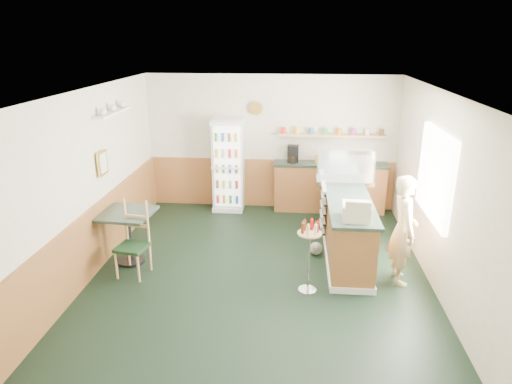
# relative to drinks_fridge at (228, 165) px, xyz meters

# --- Properties ---
(ground) EXTENTS (6.00, 6.00, 0.00)m
(ground) POSITION_rel_drinks_fridge_xyz_m (0.84, -2.74, -0.93)
(ground) COLOR black
(ground) RESTS_ON ground
(room_envelope) EXTENTS (5.04, 6.02, 2.72)m
(room_envelope) POSITION_rel_drinks_fridge_xyz_m (0.61, -2.01, 0.59)
(room_envelope) COLOR beige
(room_envelope) RESTS_ON ground
(service_counter) EXTENTS (0.68, 3.01, 1.01)m
(service_counter) POSITION_rel_drinks_fridge_xyz_m (2.19, -1.67, -0.47)
(service_counter) COLOR #A35E34
(service_counter) RESTS_ON ground
(back_counter) EXTENTS (2.24, 0.42, 1.69)m
(back_counter) POSITION_rel_drinks_fridge_xyz_m (2.03, 0.06, -0.38)
(back_counter) COLOR #A35E34
(back_counter) RESTS_ON ground
(drinks_fridge) EXTENTS (0.62, 0.53, 1.87)m
(drinks_fridge) POSITION_rel_drinks_fridge_xyz_m (0.00, 0.00, 0.00)
(drinks_fridge) COLOR white
(drinks_fridge) RESTS_ON ground
(display_case) EXTENTS (0.95, 0.50, 0.54)m
(display_case) POSITION_rel_drinks_fridge_xyz_m (2.19, -1.16, 0.35)
(display_case) COLOR silver
(display_case) RESTS_ON service_counter
(cash_register) EXTENTS (0.40, 0.42, 0.22)m
(cash_register) POSITION_rel_drinks_fridge_xyz_m (2.19, -2.84, 0.19)
(cash_register) COLOR beige
(cash_register) RESTS_ON service_counter
(shopkeeper) EXTENTS (0.41, 0.55, 1.61)m
(shopkeeper) POSITION_rel_drinks_fridge_xyz_m (2.89, -2.69, -0.13)
(shopkeeper) COLOR tan
(shopkeeper) RESTS_ON ground
(condiment_stand) EXTENTS (0.33, 0.33, 1.04)m
(condiment_stand) POSITION_rel_drinks_fridge_xyz_m (1.56, -3.09, -0.26)
(condiment_stand) COLOR silver
(condiment_stand) RESTS_ON ground
(newspaper_rack) EXTENTS (0.09, 0.42, 0.85)m
(newspaper_rack) POSITION_rel_drinks_fridge_xyz_m (1.83, -1.52, -0.28)
(newspaper_rack) COLOR black
(newspaper_rack) RESTS_ON ground
(cafe_table) EXTENTS (0.82, 0.82, 0.84)m
(cafe_table) POSITION_rel_drinks_fridge_xyz_m (-1.21, -2.48, -0.34)
(cafe_table) COLOR black
(cafe_table) RESTS_ON ground
(cafe_chair) EXTENTS (0.49, 0.49, 1.13)m
(cafe_chair) POSITION_rel_drinks_fridge_xyz_m (-1.02, -2.78, -0.34)
(cafe_chair) COLOR black
(cafe_chair) RESTS_ON ground
(dog_doorstop) EXTENTS (0.21, 0.27, 0.25)m
(dog_doorstop) POSITION_rel_drinks_fridge_xyz_m (1.72, -1.97, -0.81)
(dog_doorstop) COLOR gray
(dog_doorstop) RESTS_ON ground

